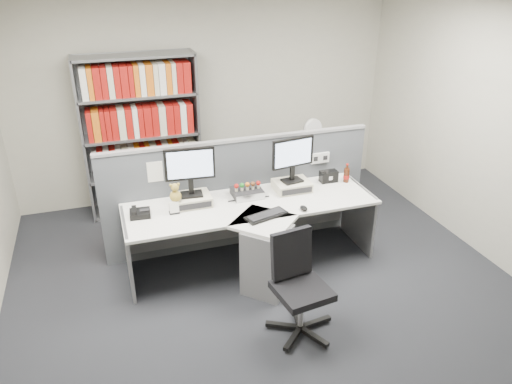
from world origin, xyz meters
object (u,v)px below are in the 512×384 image
object	(u,v)px
keyboard	(266,215)
desk_fan	(312,132)
monitor_left	(190,168)
shelving_unit	(142,138)
monitor_right	(293,156)
cola_bottle	(346,175)
mouse	(304,208)
desk_phone	(140,213)
desktop_pc	(247,193)
desk_calendar	(174,209)
speaker	(329,176)
office_chair	(298,282)
desk	(258,235)
filing_cabinet	(310,177)

from	to	relation	value
keyboard	desk_fan	distance (m)	1.91
monitor_left	shelving_unit	size ratio (longest dim) A/B	0.25
monitor_right	cola_bottle	world-z (taller)	monitor_right
mouse	desk_phone	size ratio (longest dim) A/B	0.52
shelving_unit	desktop_pc	bearing A→B (deg)	-58.13
desk_phone	cola_bottle	bearing A→B (deg)	2.43
desk_calendar	speaker	bearing A→B (deg)	6.77
monitor_right	shelving_unit	distance (m)	2.04
desk_calendar	office_chair	size ratio (longest dim) A/B	0.13
desk	monitor_right	size ratio (longest dim) A/B	5.29
monitor_right	desk_calendar	size ratio (longest dim) A/B	4.04
desk_phone	desk_calendar	size ratio (longest dim) A/B	1.73
speaker	cola_bottle	bearing A→B (deg)	-19.72
monitor_left	filing_cabinet	bearing A→B (deg)	29.70
monitor_left	desktop_pc	world-z (taller)	monitor_left
monitor_right	mouse	bearing A→B (deg)	-97.70
shelving_unit	desk_calendar	bearing A→B (deg)	-86.03
desktop_pc	filing_cabinet	distance (m)	1.62
keyboard	monitor_right	bearing A→B (deg)	46.61
desk	filing_cabinet	world-z (taller)	desk
desk	cola_bottle	size ratio (longest dim) A/B	11.97
cola_bottle	desk_fan	distance (m)	1.03
cola_bottle	desk	bearing A→B (deg)	-161.79
monitor_right	shelving_unit	world-z (taller)	shelving_unit
desk_phone	shelving_unit	bearing A→B (deg)	81.94
monitor_right	desk_calendar	world-z (taller)	monitor_right
monitor_right	speaker	xyz separation A→B (m)	(0.47, 0.07, -0.33)
monitor_left	desk_fan	xyz separation A→B (m)	(1.78, 1.02, -0.14)
monitor_right	desk_phone	xyz separation A→B (m)	(-1.64, -0.09, -0.36)
desk	monitor_left	xyz separation A→B (m)	(-0.58, 0.38, 0.67)
filing_cabinet	monitor_left	bearing A→B (deg)	-150.30
desk_fan	desk_phone	bearing A→B (deg)	-154.44
filing_cabinet	desktop_pc	bearing A→B (deg)	-139.60
shelving_unit	filing_cabinet	size ratio (longest dim) A/B	2.86
office_chair	desk_fan	bearing A→B (deg)	63.76
keyboard	cola_bottle	xyz separation A→B (m)	(1.13, 0.50, 0.07)
mouse	desk_fan	world-z (taller)	desk_fan
desk_calendar	filing_cabinet	bearing A→B (deg)	30.19
mouse	filing_cabinet	xyz separation A→B (m)	(0.75, 1.49, -0.39)
desktop_pc	office_chair	distance (m)	1.32
desk	mouse	xyz separation A→B (m)	(0.45, -0.10, 0.28)
shelving_unit	desk_fan	bearing A→B (deg)	-12.07
desktop_pc	mouse	distance (m)	0.66
keyboard	office_chair	size ratio (longest dim) A/B	0.50
monitor_right	desk_phone	distance (m)	1.68
cola_bottle	shelving_unit	world-z (taller)	shelving_unit
speaker	filing_cabinet	size ratio (longest dim) A/B	0.28
desk	desk_phone	world-z (taller)	desk_phone
monitor_right	keyboard	bearing A→B (deg)	-133.39
keyboard	desk_fan	size ratio (longest dim) A/B	1.00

